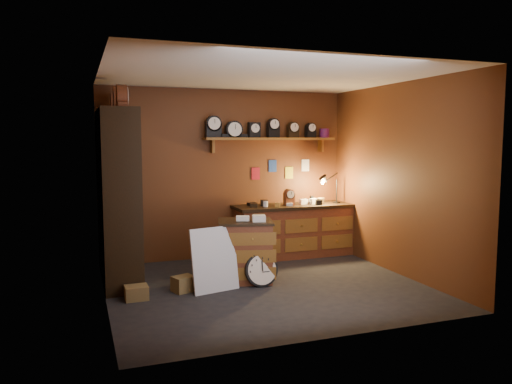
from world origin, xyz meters
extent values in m
plane|color=black|center=(0.00, 0.00, 0.00)|extent=(4.00, 4.00, 0.00)
cube|color=#603216|center=(0.00, 1.80, 1.35)|extent=(4.00, 0.02, 2.70)
cube|color=#603216|center=(0.00, -1.80, 1.35)|extent=(4.00, 0.02, 2.70)
cube|color=#603216|center=(-2.00, 0.00, 1.35)|extent=(0.02, 3.60, 2.70)
cube|color=#603216|center=(2.00, 0.00, 1.35)|extent=(0.02, 3.60, 2.70)
cube|color=beige|center=(0.00, 0.00, 2.70)|extent=(4.00, 3.60, 0.02)
cube|color=brown|center=(0.70, 1.65, 1.92)|extent=(2.20, 0.30, 0.04)
cube|color=brown|center=(-0.25, 1.72, 1.80)|extent=(0.04, 0.16, 0.20)
cube|color=brown|center=(1.65, 1.72, 1.80)|extent=(0.04, 0.16, 0.20)
cylinder|color=#B21419|center=(1.68, 1.65, 2.02)|extent=(0.16, 0.16, 0.15)
cube|color=maroon|center=(0.15, 1.79, 1.35)|extent=(0.14, 0.01, 0.20)
cube|color=navy|center=(0.45, 1.79, 1.47)|extent=(0.14, 0.01, 0.20)
cube|color=gold|center=(0.75, 1.79, 1.35)|extent=(0.14, 0.01, 0.20)
cube|color=silver|center=(1.05, 1.79, 1.47)|extent=(0.14, 0.01, 0.20)
cube|color=black|center=(-1.98, 0.98, 1.15)|extent=(0.03, 1.60, 2.30)
cube|color=black|center=(-1.75, 0.20, 1.15)|extent=(0.45, 0.03, 2.30)
cube|color=black|center=(-1.75, 1.76, 1.15)|extent=(0.45, 0.03, 2.30)
cube|color=black|center=(-1.75, 0.98, 0.05)|extent=(0.43, 1.54, 0.03)
cube|color=black|center=(-1.75, 0.98, 0.55)|extent=(0.43, 1.54, 0.03)
cube|color=black|center=(-1.75, 0.98, 1.00)|extent=(0.43, 1.54, 0.03)
cube|color=black|center=(-1.75, 0.98, 1.45)|extent=(0.43, 1.54, 0.03)
cube|color=black|center=(-1.75, 0.98, 1.90)|extent=(0.43, 1.54, 0.03)
cube|color=black|center=(-1.75, 0.98, 2.28)|extent=(0.43, 1.54, 0.03)
cube|color=brown|center=(1.05, 1.48, 0.40)|extent=(1.92, 0.60, 0.80)
cube|color=black|center=(1.05, 1.48, 0.82)|extent=(1.98, 0.66, 0.05)
cube|color=brown|center=(1.05, 1.18, 0.40)|extent=(1.84, 0.02, 0.52)
cylinder|color=black|center=(1.81, 1.43, 0.86)|extent=(0.12, 0.12, 0.02)
cylinder|color=black|center=(1.81, 1.43, 1.05)|extent=(0.02, 0.02, 0.38)
cylinder|color=black|center=(1.69, 1.40, 1.29)|extent=(0.27, 0.09, 0.14)
cone|color=black|center=(1.55, 1.37, 1.25)|extent=(0.18, 0.14, 0.18)
cube|color=brown|center=(-0.16, 0.36, 0.40)|extent=(0.80, 0.72, 0.79)
cube|color=black|center=(-0.16, 0.36, 0.81)|extent=(0.85, 0.77, 0.03)
cube|color=brown|center=(-0.16, 0.07, 0.40)|extent=(0.60, 0.18, 0.68)
cylinder|color=black|center=(-0.05, 0.04, 0.22)|extent=(0.44, 0.15, 0.44)
cylinder|color=#F5E2C4|center=(-0.05, 0.01, 0.22)|extent=(0.39, 0.09, 0.38)
cube|color=black|center=(-0.05, 0.00, 0.28)|extent=(0.01, 0.04, 0.14)
cube|color=black|center=(0.00, 0.00, 0.20)|extent=(0.10, 0.01, 0.01)
cube|color=silver|center=(-0.67, 0.05, 0.00)|extent=(0.65, 0.31, 0.82)
cube|color=silver|center=(0.11, 1.40, 0.25)|extent=(0.61, 0.61, 0.50)
cube|color=black|center=(0.11, 1.15, 0.25)|extent=(0.40, 0.15, 0.40)
cube|color=olive|center=(-1.65, 0.03, 0.08)|extent=(0.27, 0.23, 0.17)
cube|color=white|center=(-1.65, 0.10, 0.06)|extent=(0.23, 0.27, 0.13)
cube|color=olive|center=(-1.05, 0.16, 0.10)|extent=(0.32, 0.29, 0.19)
camera|label=1|loc=(-2.27, -5.92, 1.91)|focal=35.00mm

